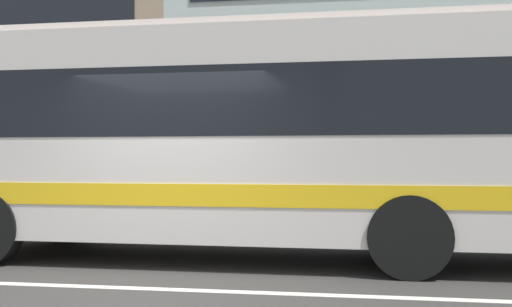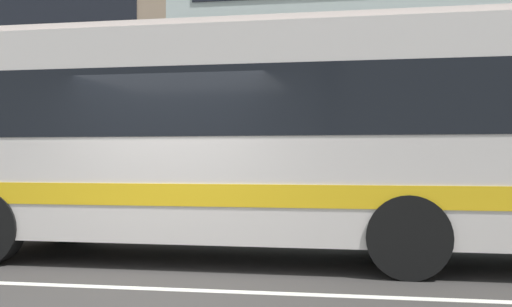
{
  "view_description": "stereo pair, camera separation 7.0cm",
  "coord_description": "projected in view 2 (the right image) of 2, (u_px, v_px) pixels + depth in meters",
  "views": [
    {
      "loc": [
        2.43,
        -6.62,
        1.43
      ],
      "look_at": [
        0.9,
        2.39,
        1.5
      ],
      "focal_mm": 44.37,
      "sensor_mm": 36.0,
      "label": 1
    },
    {
      "loc": [
        2.5,
        -6.61,
        1.43
      ],
      "look_at": [
        0.9,
        2.39,
        1.5
      ],
      "focal_mm": 44.37,
      "sensor_mm": 36.0,
      "label": 2
    }
  ],
  "objects": [
    {
      "name": "lane_centre_line",
      "position": [
        137.0,
        288.0,
        6.93
      ],
      "size": [
        60.0,
        0.16,
        0.01
      ],
      "primitive_type": "cube",
      "color": "silver",
      "rests_on": "ground_plane"
    },
    {
      "name": "ground_plane",
      "position": [
        137.0,
        288.0,
        6.93
      ],
      "size": [
        160.0,
        160.0,
        0.0
      ],
      "primitive_type": "plane",
      "color": "#363432"
    },
    {
      "name": "transit_bus",
      "position": [
        351.0,
        133.0,
        8.72
      ],
      "size": [
        11.65,
        2.73,
        3.23
      ],
      "color": "silver",
      "rests_on": "ground_plane"
    },
    {
      "name": "apartment_block_right",
      "position": [
        488.0,
        25.0,
        20.7
      ],
      "size": [
        18.37,
        11.08,
        11.58
      ],
      "color": "silver",
      "rests_on": "ground_plane"
    }
  ]
}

